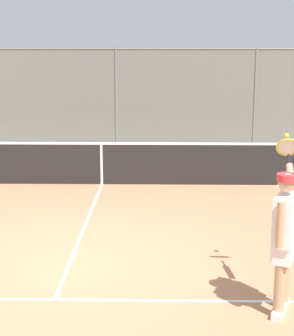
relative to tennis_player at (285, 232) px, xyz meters
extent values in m
plane|color=#B27551|center=(2.70, -1.35, -0.98)|extent=(60.00, 60.00, 0.00)
cube|color=white|center=(2.70, -0.25, -0.97)|extent=(6.19, 0.05, 0.01)
cube|color=white|center=(2.70, -3.18, -0.97)|extent=(0.05, 5.86, 0.01)
cylinder|color=slate|center=(-1.45, -10.63, 0.53)|extent=(0.07, 0.07, 3.02)
cylinder|color=slate|center=(2.70, -10.63, 0.53)|extent=(0.07, 0.07, 3.02)
cylinder|color=slate|center=(2.70, -10.63, 2.01)|extent=(16.63, 0.05, 0.05)
cube|color=slate|center=(2.70, -10.63, 0.53)|extent=(16.63, 0.02, 3.02)
cube|color=#2D6B33|center=(2.70, -11.28, 0.49)|extent=(19.63, 0.90, 2.94)
cube|color=#ADADA8|center=(2.70, -10.45, -0.90)|extent=(17.63, 0.18, 0.15)
cube|color=black|center=(2.70, -6.11, -0.52)|extent=(10.09, 0.02, 0.91)
cube|color=white|center=(2.70, -6.11, -0.04)|extent=(10.09, 0.04, 0.05)
cube|color=white|center=(2.70, -6.11, -0.52)|extent=(0.05, 0.04, 0.91)
cube|color=silver|center=(0.06, 0.14, -0.93)|extent=(0.21, 0.28, 0.09)
cylinder|color=tan|center=(0.06, 0.14, -0.50)|extent=(0.13, 0.13, 0.77)
cube|color=silver|center=(-0.05, -0.10, -0.93)|extent=(0.21, 0.28, 0.09)
cylinder|color=tan|center=(-0.05, -0.10, -0.50)|extent=(0.13, 0.13, 0.77)
cube|color=white|center=(0.00, 0.02, -0.20)|extent=(0.37, 0.46, 0.26)
cube|color=white|center=(0.00, 0.02, 0.16)|extent=(0.38, 0.52, 0.56)
cylinder|color=tan|center=(0.12, 0.29, 0.18)|extent=(0.08, 0.08, 0.51)
cylinder|color=tan|center=(-0.13, -0.41, 0.55)|extent=(0.13, 0.38, 0.29)
sphere|color=tan|center=(0.00, 0.02, 0.58)|extent=(0.21, 0.21, 0.21)
cylinder|color=red|center=(0.00, 0.02, 0.64)|extent=(0.32, 0.32, 0.08)
cube|color=red|center=(-0.04, -0.09, 0.61)|extent=(0.24, 0.25, 0.02)
cylinder|color=black|center=(-0.16, -0.65, 0.71)|extent=(0.05, 0.17, 0.13)
torus|color=gold|center=(-0.18, -0.83, 0.83)|extent=(0.31, 0.21, 0.26)
cylinder|color=silver|center=(-0.18, -0.83, 0.83)|extent=(0.26, 0.17, 0.21)
sphere|color=#C1D138|center=(-0.20, -1.01, 0.95)|extent=(0.07, 0.07, 0.07)
camera|label=1|loc=(1.45, 5.99, 2.05)|focal=59.02mm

